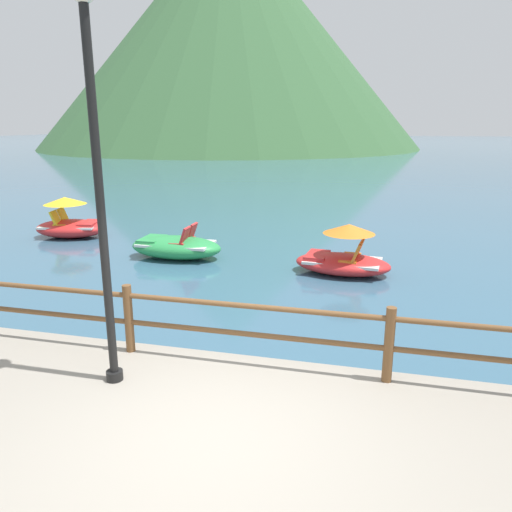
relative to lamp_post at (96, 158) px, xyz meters
name	(u,v)px	position (x,y,z in m)	size (l,w,h in m)	color
ground_plane	(361,164)	(1.51, 39.21, -3.06)	(200.00, 200.00, 0.00)	#38607A
dock_railing	(251,324)	(1.51, 0.76, -2.09)	(23.92, 0.12, 0.95)	brown
lamp_post	(96,158)	(0.00, 0.00, 0.00)	(0.28, 0.28, 4.45)	black
pedal_boat_1	(176,247)	(-2.05, 6.75, -2.76)	(2.43, 1.26, 0.90)	green
pedal_boat_2	(343,257)	(2.30, 6.40, -2.67)	(2.33, 1.46, 1.19)	red
pedal_boat_3	(70,223)	(-6.17, 8.26, -2.63)	(2.37, 1.73, 1.25)	red
cliff_headland	(243,42)	(-16.47, 66.44, 11.30)	(52.78, 52.78, 30.60)	#386038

